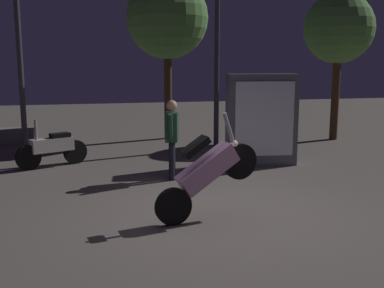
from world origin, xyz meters
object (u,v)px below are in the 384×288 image
object	(u,v)px
kiosk_billboard	(262,120)
motorcycle_white_parked_left	(52,148)
motorcycle_pink_foreground	(207,172)
person_rider_beside	(172,133)
streetlamp_far	(17,20)
motorcycle_blue_parked_right	(267,130)
streetlamp_near	(217,22)

from	to	relation	value
kiosk_billboard	motorcycle_white_parked_left	bearing A→B (deg)	-3.53
motorcycle_pink_foreground	person_rider_beside	xyz separation A→B (m)	(-0.05, 2.54, 0.22)
streetlamp_far	person_rider_beside	bearing A→B (deg)	-46.55
motorcycle_blue_parked_right	streetlamp_near	xyz separation A→B (m)	(-1.57, -0.14, 2.97)
motorcycle_white_parked_left	streetlamp_far	distance (m)	3.45
motorcycle_white_parked_left	streetlamp_far	xyz separation A→B (m)	(-0.77, 1.63, 2.94)
motorcycle_pink_foreground	person_rider_beside	world-z (taller)	motorcycle_pink_foreground
motorcycle_pink_foreground	motorcycle_white_parked_left	distance (m)	4.98
person_rider_beside	streetlamp_near	size ratio (longest dim) A/B	0.30
streetlamp_far	kiosk_billboard	distance (m)	6.46
motorcycle_white_parked_left	streetlamp_far	bearing A→B (deg)	-89.04
streetlamp_far	kiosk_billboard	xyz separation A→B (m)	(5.49, -2.50, -2.32)
streetlamp_near	streetlamp_far	xyz separation A→B (m)	(-5.05, 0.26, -0.03)
motorcycle_pink_foreground	streetlamp_far	distance (m)	7.26
motorcycle_pink_foreground	streetlamp_far	xyz separation A→B (m)	(-3.26, 5.93, 2.63)
kiosk_billboard	motorcycle_pink_foreground	bearing A→B (deg)	63.88
motorcycle_blue_parked_right	person_rider_beside	xyz separation A→B (m)	(-3.41, -3.26, 0.52)
motorcycle_white_parked_left	motorcycle_pink_foreground	bearing A→B (deg)	95.73
motorcycle_white_parked_left	kiosk_billboard	xyz separation A→B (m)	(4.72, -0.86, 0.61)
person_rider_beside	motorcycle_white_parked_left	bearing A→B (deg)	160.87
motorcycle_white_parked_left	person_rider_beside	xyz separation A→B (m)	(2.44, -1.76, 0.52)
motorcycle_blue_parked_right	streetlamp_near	world-z (taller)	streetlamp_near
motorcycle_blue_parked_right	kiosk_billboard	world-z (taller)	kiosk_billboard
motorcycle_pink_foreground	motorcycle_blue_parked_right	world-z (taller)	motorcycle_pink_foreground
motorcycle_blue_parked_right	streetlamp_near	size ratio (longest dim) A/B	0.27
motorcycle_blue_parked_right	person_rider_beside	bearing A→B (deg)	73.74
motorcycle_blue_parked_right	streetlamp_far	bearing A→B (deg)	28.91
motorcycle_pink_foreground	streetlamp_near	distance (m)	6.52
person_rider_beside	streetlamp_far	distance (m)	5.26
motorcycle_white_parked_left	person_rider_beside	size ratio (longest dim) A/B	0.96
motorcycle_white_parked_left	motorcycle_blue_parked_right	xyz separation A→B (m)	(5.85, 1.51, 0.00)
person_rider_beside	kiosk_billboard	distance (m)	2.45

